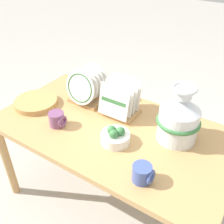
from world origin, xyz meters
TOP-DOWN VIEW (x-y plane):
  - ground_plane at (0.00, 0.00)m, footprint 14.00×14.00m
  - display_table at (0.00, 0.00)m, footprint 1.41×0.77m
  - ceramic_vase at (0.35, 0.11)m, footprint 0.24×0.24m
  - dish_rack_round_plates at (-0.30, 0.14)m, footprint 0.22×0.20m
  - dish_rack_square_plates at (-0.04, 0.15)m, footprint 0.22×0.19m
  - wicker_charger_stack at (-0.56, -0.07)m, footprint 0.28×0.28m
  - mug_cobalt_glaze at (0.34, -0.26)m, footprint 0.10×0.09m
  - mug_plum_glaze at (-0.28, -0.16)m, footprint 0.10×0.09m
  - fruit_bowl at (0.09, -0.10)m, footprint 0.16×0.16m

SIDE VIEW (x-z plane):
  - ground_plane at x=0.00m, z-range 0.00..0.00m
  - display_table at x=0.00m, z-range 0.26..0.93m
  - wicker_charger_stack at x=-0.56m, z-range 0.67..0.71m
  - fruit_bowl at x=0.09m, z-range 0.66..0.76m
  - mug_cobalt_glaze at x=0.34m, z-range 0.67..0.76m
  - mug_plum_glaze at x=-0.28m, z-range 0.67..0.76m
  - dish_rack_square_plates at x=-0.04m, z-range 0.64..0.86m
  - dish_rack_round_plates at x=-0.30m, z-range 0.65..0.90m
  - ceramic_vase at x=0.35m, z-range 0.65..0.98m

